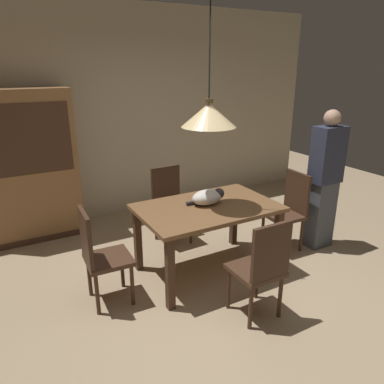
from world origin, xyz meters
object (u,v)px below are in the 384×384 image
(cat_sleeping, at_px, (208,197))
(person_standing, at_px, (325,181))
(chair_left_side, at_px, (99,253))
(chair_far_back, at_px, (170,201))
(hutch_bookcase, at_px, (30,170))
(chair_near_front, at_px, (262,266))
(dining_table, at_px, (207,215))
(pendant_lamp, at_px, (209,115))
(chair_right_side, at_px, (289,208))

(cat_sleeping, height_order, person_standing, person_standing)
(chair_left_side, relative_size, chair_far_back, 1.00)
(person_standing, bearing_deg, hutch_bookcase, 146.64)
(chair_near_front, height_order, cat_sleeping, chair_near_front)
(dining_table, height_order, chair_left_side, chair_left_side)
(chair_near_front, bearing_deg, pendant_lamp, 90.00)
(dining_table, xyz_separation_m, person_standing, (1.50, -0.15, 0.18))
(chair_near_front, xyz_separation_m, cat_sleeping, (0.04, 0.92, 0.32))
(person_standing, bearing_deg, chair_far_back, 145.53)
(chair_near_front, distance_m, person_standing, 1.70)
(chair_right_side, relative_size, cat_sleeping, 2.38)
(dining_table, distance_m, chair_left_side, 1.14)
(chair_left_side, distance_m, chair_far_back, 1.43)
(chair_left_side, bearing_deg, hutch_bookcase, 100.26)
(chair_far_back, distance_m, person_standing, 1.85)
(chair_right_side, height_order, chair_near_front, same)
(dining_table, distance_m, chair_near_front, 0.89)
(chair_far_back, distance_m, pendant_lamp, 1.45)
(cat_sleeping, height_order, hutch_bookcase, hutch_bookcase)
(chair_far_back, xyz_separation_m, cat_sleeping, (0.04, -0.83, 0.32))
(pendant_lamp, bearing_deg, person_standing, -5.82)
(chair_near_front, relative_size, person_standing, 0.57)
(chair_left_side, relative_size, hutch_bookcase, 0.50)
(chair_near_front, bearing_deg, chair_right_side, 37.81)
(cat_sleeping, xyz_separation_m, person_standing, (1.46, -0.20, 0.00))
(dining_table, relative_size, cat_sleeping, 3.58)
(chair_right_side, bearing_deg, hutch_bookcase, 145.20)
(chair_right_side, relative_size, pendant_lamp, 0.72)
(hutch_bookcase, bearing_deg, person_standing, -33.36)
(chair_far_back, distance_m, chair_right_side, 1.43)
(cat_sleeping, relative_size, pendant_lamp, 0.30)
(chair_left_side, relative_size, cat_sleeping, 2.38)
(chair_left_side, bearing_deg, chair_far_back, 37.86)
(chair_right_side, bearing_deg, person_standing, -21.99)
(dining_table, distance_m, chair_far_back, 0.89)
(hutch_bookcase, bearing_deg, chair_left_side, -79.74)
(pendant_lamp, xyz_separation_m, person_standing, (1.50, -0.15, -0.83))
(cat_sleeping, distance_m, pendant_lamp, 0.84)
(chair_left_side, xyz_separation_m, chair_far_back, (1.13, 0.87, 0.00))
(chair_left_side, bearing_deg, person_standing, -3.40)
(chair_left_side, distance_m, hutch_bookcase, 1.86)
(chair_far_back, bearing_deg, cat_sleeping, -87.24)
(chair_near_front, bearing_deg, cat_sleeping, 87.70)
(chair_left_side, distance_m, chair_right_side, 2.26)
(chair_far_back, bearing_deg, pendant_lamp, -89.81)
(chair_near_front, xyz_separation_m, pendant_lamp, (-0.00, 0.88, 1.15))
(chair_left_side, height_order, chair_near_front, same)
(chair_far_back, height_order, pendant_lamp, pendant_lamp)
(cat_sleeping, xyz_separation_m, pendant_lamp, (-0.04, -0.05, 0.84))
(dining_table, relative_size, person_standing, 0.85)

